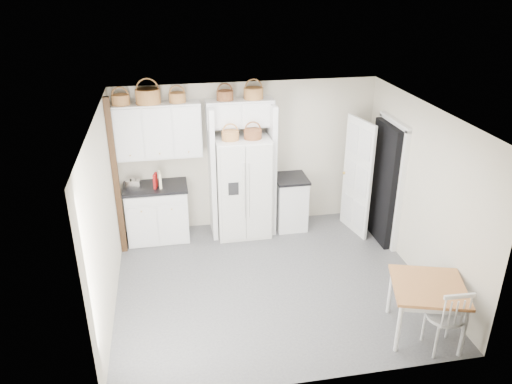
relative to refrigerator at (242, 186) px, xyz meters
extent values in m
plane|color=#424247|center=(0.15, -1.64, -0.88)|extent=(4.50, 4.50, 0.00)
plane|color=white|center=(0.15, -1.64, 1.72)|extent=(4.50, 4.50, 0.00)
plane|color=beige|center=(0.15, 0.36, 0.42)|extent=(4.50, 0.00, 4.50)
plane|color=beige|center=(-2.10, -1.64, 0.42)|extent=(0.00, 4.00, 4.00)
plane|color=beige|center=(2.40, -1.64, 0.42)|extent=(0.00, 4.00, 4.00)
cube|color=silver|center=(0.00, 0.00, 0.00)|extent=(0.91, 0.73, 1.76)
cube|color=silver|center=(-1.47, 0.06, -0.41)|extent=(1.02, 0.64, 0.94)
cube|color=silver|center=(0.87, 0.06, -0.42)|extent=(0.52, 0.63, 0.92)
cube|color=#A3602E|center=(1.85, -3.09, -0.52)|extent=(1.10, 1.10, 0.73)
cube|color=silver|center=(1.94, -3.39, -0.40)|extent=(0.49, 0.44, 0.97)
cube|color=black|center=(-1.47, 0.06, 0.08)|extent=(1.06, 0.69, 0.04)
cube|color=black|center=(0.87, 0.06, 0.06)|extent=(0.57, 0.67, 0.04)
cube|color=silver|center=(-1.81, -0.03, 0.19)|extent=(0.26, 0.18, 0.16)
cube|color=maroon|center=(-1.46, -0.02, 0.23)|extent=(0.07, 0.17, 0.25)
cube|color=beige|center=(-1.38, -0.02, 0.24)|extent=(0.05, 0.18, 0.27)
cylinder|color=#A16F30|center=(-1.88, 0.19, 1.55)|extent=(0.28, 0.28, 0.16)
cylinder|color=#A16F30|center=(-1.46, 0.19, 1.58)|extent=(0.39, 0.39, 0.23)
cylinder|color=#A16F30|center=(-1.00, 0.19, 1.55)|extent=(0.27, 0.27, 0.15)
cylinder|color=#562611|center=(-0.24, 0.19, 1.55)|extent=(0.27, 0.27, 0.15)
cylinder|color=#A16F30|center=(0.23, 0.19, 1.56)|extent=(0.32, 0.32, 0.18)
cylinder|color=#A16F30|center=(-0.20, -0.10, 0.96)|extent=(0.28, 0.28, 0.15)
cylinder|color=#562611|center=(0.17, -0.10, 0.96)|extent=(0.29, 0.29, 0.16)
cube|color=silver|center=(-1.35, 0.19, 1.02)|extent=(1.40, 0.34, 0.90)
cube|color=silver|center=(0.00, 0.19, 1.24)|extent=(1.12, 0.34, 0.45)
cube|color=silver|center=(-0.51, 0.06, 0.27)|extent=(0.08, 0.60, 2.30)
cube|color=silver|center=(0.51, 0.06, 0.27)|extent=(0.08, 0.60, 2.30)
cube|color=#362014|center=(-2.05, -0.29, 0.42)|extent=(0.09, 0.09, 2.60)
cube|color=black|center=(2.31, -0.64, 0.14)|extent=(0.18, 0.85, 2.05)
cube|color=white|center=(1.95, -0.31, 0.14)|extent=(0.21, 0.79, 2.05)
camera|label=1|loc=(-1.19, -7.76, 3.47)|focal=35.00mm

